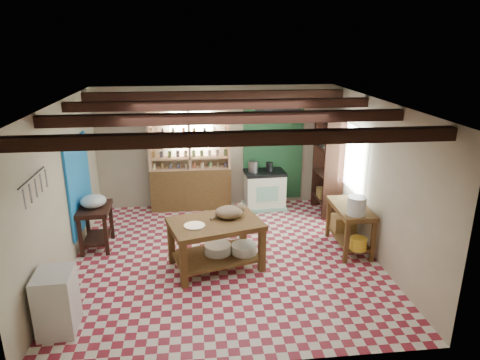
{
  "coord_description": "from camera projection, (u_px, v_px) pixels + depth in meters",
  "views": [
    {
      "loc": [
        -0.46,
        -6.41,
        3.51
      ],
      "look_at": [
        0.29,
        0.3,
        1.27
      ],
      "focal_mm": 32.0,
      "sensor_mm": 36.0,
      "label": 1
    }
  ],
  "objects": [
    {
      "name": "yellow_tub",
      "position": [
        358.0,
        244.0,
        7.02
      ],
      "size": [
        0.28,
        0.28,
        0.2
      ],
      "primitive_type": "cylinder",
      "rotation": [
        0.0,
        0.0,
        -0.01
      ],
      "color": "gold",
      "rests_on": "right_counter"
    },
    {
      "name": "basin_large",
      "position": [
        218.0,
        249.0,
        6.9
      ],
      "size": [
        0.53,
        0.53,
        0.15
      ],
      "primitive_type": "cylinder",
      "rotation": [
        0.0,
        0.0,
        0.27
      ],
      "color": "silver",
      "rests_on": "work_table"
    },
    {
      "name": "wall_right",
      "position": [
        375.0,
        179.0,
        7.05
      ],
      "size": [
        0.04,
        5.0,
        2.6
      ],
      "primitive_type": "cube",
      "color": "#BEB399",
      "rests_on": "floor"
    },
    {
      "name": "work_table",
      "position": [
        216.0,
        244.0,
        6.8
      ],
      "size": [
        1.6,
        1.27,
        0.79
      ],
      "primitive_type": "cube",
      "rotation": [
        0.0,
        0.0,
        0.27
      ],
      "color": "brown",
      "rests_on": "floor"
    },
    {
      "name": "steel_tray",
      "position": [
        194.0,
        226.0,
        6.51
      ],
      "size": [
        0.4,
        0.4,
        0.02
      ],
      "primitive_type": "cylinder",
      "rotation": [
        0.0,
        0.0,
        0.27
      ],
      "color": "#929298",
      "rests_on": "work_table"
    },
    {
      "name": "basin_small",
      "position": [
        244.0,
        249.0,
        6.91
      ],
      "size": [
        0.51,
        0.51,
        0.14
      ],
      "primitive_type": "cylinder",
      "rotation": [
        0.0,
        0.0,
        0.27
      ],
      "color": "silver",
      "rests_on": "work_table"
    },
    {
      "name": "window_right",
      "position": [
        353.0,
        158.0,
        7.96
      ],
      "size": [
        0.02,
        1.3,
        1.2
      ],
      "primitive_type": "cube",
      "color": "white",
      "rests_on": "wall_right"
    },
    {
      "name": "wall_front",
      "position": [
        242.0,
        263.0,
        4.43
      ],
      "size": [
        5.0,
        0.04,
        2.6
      ],
      "primitive_type": "cube",
      "color": "#BEB399",
      "rests_on": "floor"
    },
    {
      "name": "ceiling",
      "position": [
        223.0,
        103.0,
        6.39
      ],
      "size": [
        5.0,
        5.0,
        0.02
      ],
      "primitive_type": "cube",
      "color": "#4C4B50",
      "rests_on": "wall_back"
    },
    {
      "name": "green_wall_patch",
      "position": [
        273.0,
        148.0,
        9.27
      ],
      "size": [
        1.3,
        0.04,
        2.3
      ],
      "primitive_type": "cube",
      "color": "#1F4F2C",
      "rests_on": "wall_back"
    },
    {
      "name": "kettle_right",
      "position": [
        269.0,
        167.0,
        9.06
      ],
      "size": [
        0.16,
        0.16,
        0.19
      ],
      "primitive_type": "cylinder",
      "rotation": [
        0.0,
        0.0,
        0.06
      ],
      "color": "black",
      "rests_on": "stove"
    },
    {
      "name": "shelving_unit",
      "position": [
        190.0,
        159.0,
        8.98
      ],
      "size": [
        1.7,
        0.34,
        2.2
      ],
      "primitive_type": "cube",
      "color": "#DDA980",
      "rests_on": "floor"
    },
    {
      "name": "window_back",
      "position": [
        191.0,
        129.0,
        8.96
      ],
      "size": [
        0.9,
        0.02,
        0.8
      ],
      "primitive_type": "cube",
      "color": "white",
      "rests_on": "wall_back"
    },
    {
      "name": "stove",
      "position": [
        264.0,
        190.0,
        9.21
      ],
      "size": [
        0.88,
        0.62,
        0.83
      ],
      "primitive_type": "cube",
      "rotation": [
        0.0,
        0.0,
        0.06
      ],
      "color": "silver",
      "rests_on": "floor"
    },
    {
      "name": "kettle_left",
      "position": [
        253.0,
        167.0,
        9.0
      ],
      "size": [
        0.22,
        0.22,
        0.24
      ],
      "primitive_type": "cylinder",
      "rotation": [
        0.0,
        0.0,
        0.06
      ],
      "color": "#929298",
      "rests_on": "stove"
    },
    {
      "name": "cat",
      "position": [
        229.0,
        212.0,
        6.78
      ],
      "size": [
        0.55,
        0.5,
        0.2
      ],
      "primitive_type": "ellipsoid",
      "rotation": [
        0.0,
        0.0,
        0.44
      ],
      "color": "#967757",
      "rests_on": "work_table"
    },
    {
      "name": "right_counter",
      "position": [
        349.0,
        227.0,
        7.41
      ],
      "size": [
        0.57,
        1.11,
        0.79
      ],
      "primitive_type": "cube",
      "rotation": [
        0.0,
        0.0,
        -0.01
      ],
      "color": "brown",
      "rests_on": "floor"
    },
    {
      "name": "utensil_rail",
      "position": [
        33.0,
        187.0,
        5.26
      ],
      "size": [
        0.06,
        0.9,
        0.28
      ],
      "primitive_type": "cube",
      "color": "black",
      "rests_on": "wall_left"
    },
    {
      "name": "white_bucket",
      "position": [
        357.0,
        206.0,
        6.91
      ],
      "size": [
        0.31,
        0.31,
        0.3
      ],
      "primitive_type": "cylinder",
      "rotation": [
        0.0,
        0.0,
        -0.01
      ],
      "color": "silver",
      "rests_on": "right_counter"
    },
    {
      "name": "wicker_basket",
      "position": [
        344.0,
        223.0,
        7.71
      ],
      "size": [
        0.4,
        0.32,
        0.28
      ],
      "primitive_type": "cube",
      "rotation": [
        0.0,
        0.0,
        -0.01
      ],
      "color": "olive",
      "rests_on": "right_counter"
    },
    {
      "name": "wall_left",
      "position": [
        61.0,
        191.0,
        6.53
      ],
      "size": [
        0.04,
        5.0,
        2.6
      ],
      "primitive_type": "cube",
      "color": "#BEB399",
      "rests_on": "floor"
    },
    {
      "name": "wall_back",
      "position": [
        215.0,
        147.0,
        9.15
      ],
      "size": [
        5.0,
        0.04,
        2.6
      ],
      "primitive_type": "cube",
      "color": "#BEB399",
      "rests_on": "floor"
    },
    {
      "name": "white_cabinet",
      "position": [
        57.0,
        302.0,
        5.31
      ],
      "size": [
        0.47,
        0.55,
        0.8
      ],
      "primitive_type": "cube",
      "rotation": [
        0.0,
        0.0,
        0.04
      ],
      "color": "silver",
      "rests_on": "floor"
    },
    {
      "name": "pot_rack",
      "position": [
        278.0,
        108.0,
        8.58
      ],
      "size": [
        0.86,
        0.12,
        0.36
      ],
      "primitive_type": "cube",
      "color": "black",
      "rests_on": "ceiling"
    },
    {
      "name": "tall_rack",
      "position": [
        328.0,
        166.0,
        8.82
      ],
      "size": [
        0.4,
        0.86,
        2.0
      ],
      "primitive_type": "cube",
      "color": "black",
      "rests_on": "floor"
    },
    {
      "name": "prep_table",
      "position": [
        96.0,
        227.0,
        7.45
      ],
      "size": [
        0.55,
        0.77,
        0.76
      ],
      "primitive_type": "cube",
      "rotation": [
        0.0,
        0.0,
        0.04
      ],
      "color": "black",
      "rests_on": "floor"
    },
    {
      "name": "floor",
      "position": [
        225.0,
        258.0,
        7.21
      ],
      "size": [
        5.0,
        5.0,
        0.02
      ],
      "primitive_type": "cube",
      "color": "maroon",
      "rests_on": "ground"
    },
    {
      "name": "blue_wall_patch",
      "position": [
        79.0,
        184.0,
        7.45
      ],
      "size": [
        0.04,
        1.4,
        1.6
      ],
      "primitive_type": "cube",
      "color": "blue",
      "rests_on": "wall_left"
    },
    {
      "name": "ceiling_beams",
      "position": [
        223.0,
        111.0,
        6.42
      ],
      "size": [
        5.0,
        3.8,
        0.15
      ],
      "primitive_type": "cube",
      "color": "black",
      "rests_on": "ceiling"
    },
    {
      "name": "enamel_bowl",
      "position": [
        93.0,
        201.0,
        7.3
      ],
      "size": [
        0.45,
        0.45,
        0.22
      ],
      "primitive_type": "ellipsoid",
      "rotation": [
        0.0,
        0.0,
        0.04
      ],
      "color": "silver",
      "rests_on": "prep_table"
    }
  ]
}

